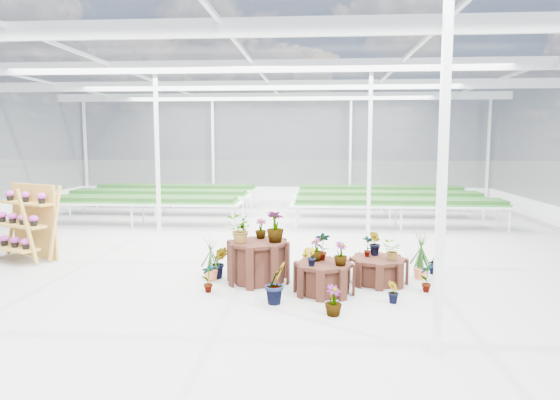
# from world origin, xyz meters

# --- Properties ---
(ground_plane) EXTENTS (24.00, 24.00, 0.00)m
(ground_plane) POSITION_xyz_m (0.00, 0.00, 0.00)
(ground_plane) COLOR gray
(ground_plane) RESTS_ON ground
(greenhouse_shell) EXTENTS (18.00, 24.00, 4.50)m
(greenhouse_shell) POSITION_xyz_m (0.00, 0.00, 2.25)
(greenhouse_shell) COLOR white
(greenhouse_shell) RESTS_ON ground
(steel_frame) EXTENTS (18.00, 24.00, 4.50)m
(steel_frame) POSITION_xyz_m (0.00, 0.00, 2.25)
(steel_frame) COLOR silver
(steel_frame) RESTS_ON ground
(nursery_benches) EXTENTS (16.00, 7.00, 0.84)m
(nursery_benches) POSITION_xyz_m (0.00, 7.20, 0.42)
(nursery_benches) COLOR silver
(nursery_benches) RESTS_ON ground
(plinth_tall) EXTENTS (1.27, 1.27, 0.76)m
(plinth_tall) POSITION_xyz_m (0.47, -1.05, 0.38)
(plinth_tall) COLOR #341810
(plinth_tall) RESTS_ON ground
(plinth_mid) EXTENTS (1.13, 1.13, 0.53)m
(plinth_mid) POSITION_xyz_m (1.67, -1.65, 0.26)
(plinth_mid) COLOR #341810
(plinth_mid) RESTS_ON ground
(plinth_low) EXTENTS (1.11, 1.11, 0.47)m
(plinth_low) POSITION_xyz_m (2.67, -0.95, 0.23)
(plinth_low) COLOR #341810
(plinth_low) RESTS_ON ground
(shelf_rack) EXTENTS (1.76, 1.40, 1.65)m
(shelf_rack) POSITION_xyz_m (-4.91, 0.31, 0.82)
(shelf_rack) COLOR #B38534
(shelf_rack) RESTS_ON ground
(nursery_plants) EXTENTS (4.65, 2.80, 1.35)m
(nursery_plants) POSITION_xyz_m (1.37, -1.10, 0.56)
(nursery_plants) COLOR #1D4318
(nursery_plants) RESTS_ON ground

